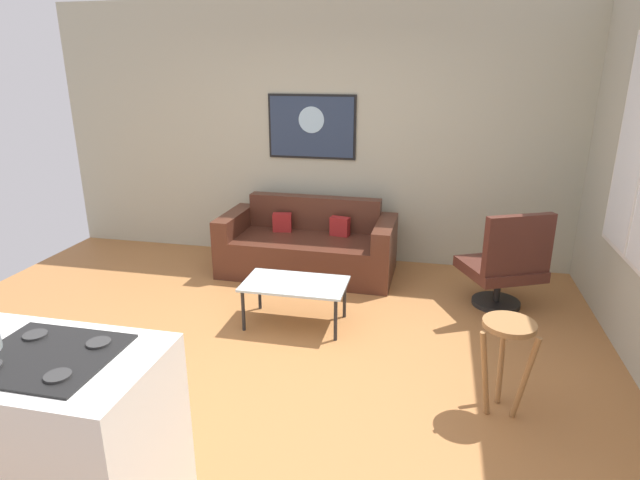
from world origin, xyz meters
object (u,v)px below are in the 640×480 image
Objects in this scene: couch at (308,248)px; bar_stool at (507,343)px; armchair at (506,264)px; wall_painting at (312,127)px; coffee_table at (295,286)px.

couch is 2.87× the size of bar_stool.
armchair is 2.49m from wall_painting.
coffee_table is (0.17, -1.19, 0.07)m from couch.
armchair is 0.96× the size of wall_painting.
armchair is 1.59m from bar_stool.
couch is 1.96× the size of armchair.
wall_painting is (-0.25, 1.71, 1.14)m from coffee_table.
bar_stool is (1.77, -2.07, 0.22)m from couch.
couch is 1.20m from coffee_table.
armchair is at bearing -14.40° from couch.
couch reaches higher than coffee_table.
couch is 2.74m from bar_stool.
armchair is 1.46× the size of bar_stool.
coffee_table is at bearing -81.71° from couch.
coffee_table is 0.93× the size of armchair.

